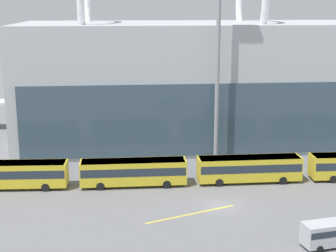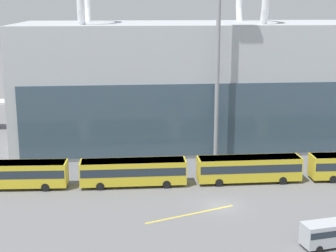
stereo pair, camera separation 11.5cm
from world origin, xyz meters
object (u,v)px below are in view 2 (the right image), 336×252
at_px(shuttle_bus_1, 13,173).
at_px(service_van_foreground, 328,232).
at_px(shuttle_bus_2, 133,171).
at_px(floodlight_mast, 219,11).
at_px(airliner_at_gate_far, 178,94).
at_px(shuttle_bus_3, 249,167).

bearing_deg(shuttle_bus_1, service_van_foreground, -27.50).
distance_m(shuttle_bus_2, floodlight_mast, 24.25).
height_order(airliner_at_gate_far, shuttle_bus_3, airliner_at_gate_far).
height_order(shuttle_bus_1, service_van_foreground, shuttle_bus_1).
relative_size(shuttle_bus_1, floodlight_mast, 0.44).
relative_size(shuttle_bus_1, shuttle_bus_2, 1.01).
relative_size(shuttle_bus_3, floodlight_mast, 0.44).
bearing_deg(service_van_foreground, shuttle_bus_1, -40.47).
relative_size(shuttle_bus_2, shuttle_bus_3, 1.00).
bearing_deg(shuttle_bus_1, floodlight_mast, 20.40).
height_order(shuttle_bus_2, floodlight_mast, floodlight_mast).
bearing_deg(airliner_at_gate_far, shuttle_bus_2, 159.76).
relative_size(airliner_at_gate_far, shuttle_bus_1, 3.23).
distance_m(shuttle_bus_1, service_van_foreground, 37.12).
height_order(shuttle_bus_1, shuttle_bus_3, same).
xyz_separation_m(airliner_at_gate_far, shuttle_bus_3, (4.92, -35.86, -3.27)).
relative_size(shuttle_bus_3, service_van_foreground, 2.48).
height_order(shuttle_bus_3, service_van_foreground, shuttle_bus_3).
xyz_separation_m(airliner_at_gate_far, floodlight_mast, (2.34, -26.92, 15.82)).
xyz_separation_m(shuttle_bus_2, service_van_foreground, (17.49, -18.22, -0.51)).
xyz_separation_m(shuttle_bus_3, floodlight_mast, (-2.59, 8.95, 19.09)).
bearing_deg(floodlight_mast, airliner_at_gate_far, 94.96).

